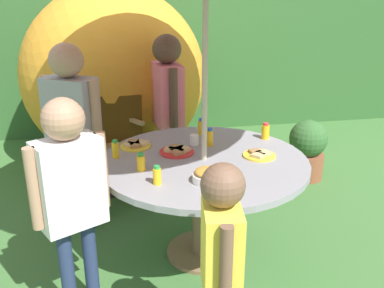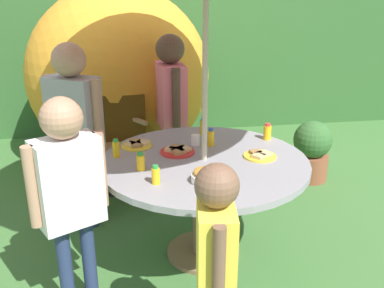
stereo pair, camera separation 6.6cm
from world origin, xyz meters
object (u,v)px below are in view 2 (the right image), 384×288
wooden_chair (104,131)px  snack_bowl (206,176)px  juice_bottle_near_left (116,149)px  plate_center_front (260,155)px  plate_far_left (178,151)px  juice_bottle_front_edge (203,127)px  garden_table (204,178)px  juice_bottle_mid_right (211,138)px  cup_near (195,140)px  child_in_pink_shirt (171,96)px  child_in_white_shirt (68,182)px  dome_tent (119,77)px  juice_bottle_near_right (267,132)px  juice_bottle_center_back (141,162)px  child_in_grey_shirt (74,114)px  juice_bottle_mid_left (156,175)px  potted_plant (312,150)px  child_in_yellow_shirt (216,249)px  plate_far_right (137,144)px

wooden_chair → snack_bowl: size_ratio=6.07×
juice_bottle_near_left → plate_center_front: bearing=-9.3°
plate_far_left → juice_bottle_front_edge: 0.42m
garden_table → juice_bottle_mid_right: (0.09, 0.24, 0.19)m
garden_table → cup_near: size_ratio=18.08×
child_in_pink_shirt → child_in_white_shirt: child_in_pink_shirt is taller
dome_tent → juice_bottle_near_right: (1.06, -1.59, -0.11)m
juice_bottle_near_right → juice_bottle_mid_right: (-0.43, -0.07, 0.00)m
plate_far_left → cup_near: 0.19m
juice_bottle_center_back → juice_bottle_mid_right: bearing=34.2°
child_in_grey_shirt → cup_near: 0.90m
juice_bottle_near_right → juice_bottle_mid_left: juice_bottle_near_right is taller
plate_far_left → cup_near: (0.14, 0.12, 0.02)m
wooden_chair → potted_plant: 1.94m
child_in_grey_shirt → child_in_white_shirt: bearing=-54.2°
juice_bottle_center_back → juice_bottle_front_edge: 0.77m
wooden_chair → plate_center_front: 1.51m
child_in_pink_shirt → juice_bottle_near_left: bearing=-34.0°
wooden_chair → child_in_yellow_shirt: child_in_yellow_shirt is taller
wooden_chair → juice_bottle_center_back: size_ratio=9.28×
garden_table → snack_bowl: (-0.05, -0.34, 0.17)m
garden_table → plate_center_front: (0.37, -0.02, 0.14)m
juice_bottle_center_back → cup_near: 0.55m
juice_bottle_mid_left → juice_bottle_front_edge: bearing=62.4°
garden_table → plate_far_left: (-0.15, 0.14, 0.15)m
wooden_chair → child_in_white_shirt: child_in_white_shirt is taller
plate_far_right → juice_bottle_mid_right: size_ratio=1.66×
juice_bottle_near_right → juice_bottle_center_back: bearing=-156.4°
plate_far_left → plate_far_right: (-0.27, 0.16, -0.00)m
child_in_grey_shirt → child_in_white_shirt: size_ratio=1.11×
dome_tent → child_in_grey_shirt: size_ratio=1.39×
dome_tent → juice_bottle_center_back: bearing=-83.6°
juice_bottle_near_right → cup_near: (-0.53, -0.04, -0.02)m
plate_far_left → juice_bottle_near_left: 0.41m
plate_far_left → juice_bottle_front_edge: (0.24, 0.34, 0.04)m
potted_plant → juice_bottle_near_left: juice_bottle_near_left is taller
wooden_chair → juice_bottle_mid_left: bearing=-108.6°
plate_far_left → juice_bottle_near_right: juice_bottle_near_right is taller
child_in_grey_shirt → snack_bowl: 1.20m
dome_tent → plate_far_right: 1.59m
garden_table → juice_bottle_near_left: (-0.56, 0.13, 0.19)m
wooden_chair → child_in_pink_shirt: (0.57, -0.07, 0.31)m
juice_bottle_mid_right → juice_bottle_center_back: bearing=-145.8°
child_in_grey_shirt → juice_bottle_mid_left: child_in_grey_shirt is taller
juice_bottle_near_left → juice_bottle_mid_right: bearing=9.1°
plate_center_front → juice_bottle_near_left: bearing=170.7°
garden_table → child_in_white_shirt: (-0.80, -0.42, 0.22)m
garden_table → child_in_white_shirt: child_in_white_shirt is taller
cup_near → snack_bowl: bearing=-93.5°
plate_far_right → dome_tent: bearing=94.1°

